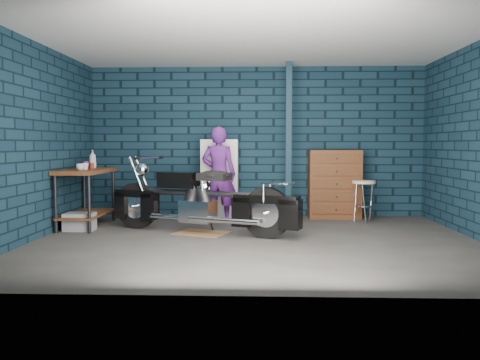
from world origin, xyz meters
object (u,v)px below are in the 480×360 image
at_px(motorcycle, 202,195).
at_px(shop_stool, 364,202).
at_px(workbench, 87,198).
at_px(storage_bin, 80,222).
at_px(locker, 220,179).
at_px(person, 219,174).
at_px(tool_chest, 334,184).

distance_m(motorcycle, shop_stool, 2.82).
distance_m(workbench, shop_stool, 4.51).
bearing_deg(workbench, motorcycle, -16.23).
bearing_deg(shop_stool, motorcycle, -156.43).
bearing_deg(motorcycle, workbench, -174.95).
height_order(storage_bin, locker, locker).
relative_size(person, tool_chest, 1.33).
xyz_separation_m(storage_bin, tool_chest, (4.04, 1.49, 0.47)).
xyz_separation_m(workbench, person, (2.05, 0.56, 0.34)).
relative_size(workbench, tool_chest, 1.17).
height_order(locker, shop_stool, locker).
distance_m(locker, tool_chest, 2.03).
bearing_deg(person, shop_stool, -169.69).
distance_m(motorcycle, locker, 1.67).
xyz_separation_m(storage_bin, locker, (2.01, 1.49, 0.56)).
bearing_deg(motorcycle, locker, 106.51).
xyz_separation_m(person, storage_bin, (-2.03, -0.95, -0.66)).
relative_size(motorcycle, locker, 1.83).
height_order(motorcycle, storage_bin, motorcycle).
bearing_deg(shop_stool, locker, 167.67).
bearing_deg(storage_bin, workbench, 92.94).
bearing_deg(locker, storage_bin, -143.39).
bearing_deg(workbench, person, 15.33).
bearing_deg(locker, tool_chest, 0.00).
relative_size(workbench, storage_bin, 3.24).
bearing_deg(motorcycle, storage_bin, -163.65).
relative_size(motorcycle, person, 1.59).
height_order(motorcycle, shop_stool, motorcycle).
xyz_separation_m(workbench, motorcycle, (1.89, -0.55, 0.10)).
relative_size(workbench, locker, 1.01).
bearing_deg(motorcycle, tool_chest, 58.67).
xyz_separation_m(person, shop_stool, (2.41, 0.01, -0.45)).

